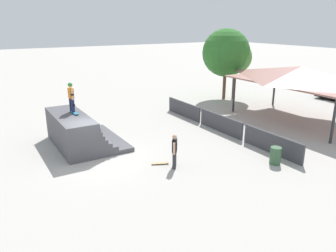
{
  "coord_description": "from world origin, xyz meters",
  "views": [
    {
      "loc": [
        14.87,
        -4.72,
        6.51
      ],
      "look_at": [
        -0.07,
        4.28,
        1.0
      ],
      "focal_mm": 35.0,
      "sensor_mm": 36.0,
      "label": 1
    }
  ],
  "objects": [
    {
      "name": "trash_bin",
      "position": [
        5.08,
        7.2,
        0.42
      ],
      "size": [
        0.52,
        0.52,
        0.85
      ],
      "primitive_type": "cylinder",
      "color": "#385B3D",
      "rests_on": "ground"
    },
    {
      "name": "tree_beside_pavilion",
      "position": [
        -7.23,
        14.44,
        4.04
      ],
      "size": [
        4.1,
        4.1,
        6.09
      ],
      "color": "brown",
      "rests_on": "ground"
    },
    {
      "name": "bystander_walking",
      "position": [
        2.91,
        2.84,
        0.91
      ],
      "size": [
        0.59,
        0.47,
        1.63
      ],
      "rotation": [
        0.0,
        0.0,
        2.51
      ],
      "color": "#2D2D33",
      "rests_on": "ground"
    },
    {
      "name": "skater_on_deck",
      "position": [
        -2.69,
        -0.26,
        2.76
      ],
      "size": [
        0.7,
        0.24,
        1.65
      ],
      "rotation": [
        0.0,
        0.0,
        0.02
      ],
      "color": "#1E2347",
      "rests_on": "quarter_pipe_ramp"
    },
    {
      "name": "skateboard_on_deck",
      "position": [
        -2.28,
        -0.25,
        1.87
      ],
      "size": [
        0.84,
        0.27,
        0.09
      ],
      "rotation": [
        0.0,
        0.0,
        0.08
      ],
      "color": "silver",
      "rests_on": "quarter_pipe_ramp"
    },
    {
      "name": "ground_plane",
      "position": [
        0.0,
        0.0,
        0.0
      ],
      "size": [
        160.0,
        160.0,
        0.0
      ],
      "primitive_type": "plane",
      "color": "#ADA8A0"
    },
    {
      "name": "pavilion_shelter",
      "position": [
        0.68,
        14.29,
        3.18
      ],
      "size": [
        9.54,
        5.15,
        3.75
      ],
      "color": "#2D2D33",
      "rests_on": "ground"
    },
    {
      "name": "quarter_pipe_ramp",
      "position": [
        -2.23,
        -0.2,
        0.79
      ],
      "size": [
        4.76,
        3.43,
        1.82
      ],
      "color": "#4C4C51",
      "rests_on": "ground"
    },
    {
      "name": "skateboard_on_ground",
      "position": [
        2.28,
        2.46,
        0.06
      ],
      "size": [
        0.51,
        0.82,
        0.09
      ],
      "rotation": [
        0.0,
        0.0,
        1.15
      ],
      "color": "silver",
      "rests_on": "ground"
    },
    {
      "name": "barrier_fence",
      "position": [
        -0.12,
        8.14,
        0.53
      ],
      "size": [
        12.14,
        0.12,
        1.05
      ],
      "color": "#3D3D42",
      "rests_on": "ground"
    },
    {
      "name": "tree_far_back",
      "position": [
        -6.78,
        15.16,
        3.64
      ],
      "size": [
        2.8,
        2.8,
        5.06
      ],
      "color": "brown",
      "rests_on": "ground"
    }
  ]
}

